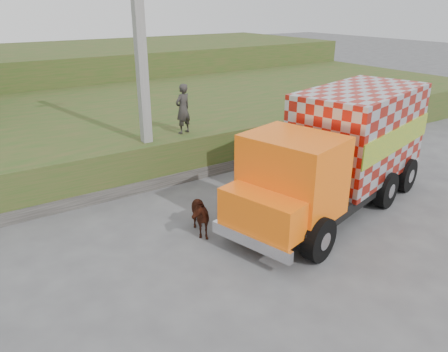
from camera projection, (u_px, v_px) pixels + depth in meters
ground at (254, 229)px, 11.99m from camera, size 120.00×120.00×0.00m
embankment at (118, 124)px, 19.43m from camera, size 40.00×12.00×1.50m
embankment_far at (50, 73)px, 28.43m from camera, size 40.00×12.00×3.00m
retaining_strip at (126, 188)px, 14.13m from camera, size 16.00×0.50×0.40m
utility_pole at (141, 62)px, 13.51m from camera, size 1.20×0.30×8.00m
cargo_truck at (341, 150)px, 12.82m from camera, size 8.05×4.29×3.43m
cow at (196, 214)px, 11.59m from camera, size 0.89×1.42×1.12m
pedestrian at (183, 109)px, 15.09m from camera, size 0.73×0.58×1.73m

